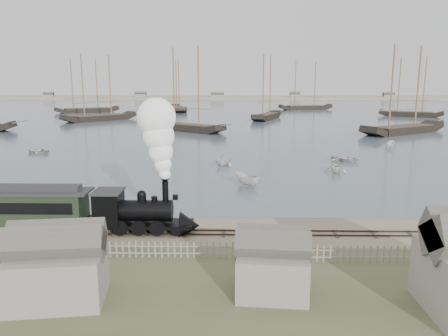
{
  "coord_description": "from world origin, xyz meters",
  "views": [
    {
      "loc": [
        -0.33,
        -35.43,
        12.12
      ],
      "look_at": [
        -1.15,
        7.41,
        3.5
      ],
      "focal_mm": 35.0,
      "sensor_mm": 36.0,
      "label": 1
    }
  ],
  "objects": [
    {
      "name": "schooner_7",
      "position": [
        -22.1,
        139.42,
        10.06
      ],
      "size": [
        10.61,
        23.83,
        20.0
      ],
      "primitive_type": null,
      "rotation": [
        0.0,
        0.0,
        1.81
      ],
      "color": "black",
      "rests_on": "harbor_water"
    },
    {
      "name": "rowboat_4",
      "position": [
        13.56,
        21.9,
        0.94
      ],
      "size": [
        4.27,
        4.07,
        1.76
      ],
      "primitive_type": "imported",
      "rotation": [
        0.0,
        0.0,
        5.82
      ],
      "color": "silver",
      "rests_on": "harbor_water"
    },
    {
      "name": "rowboat_6",
      "position": [
        -33.34,
        36.7,
        0.51
      ],
      "size": [
        4.5,
        5.19,
        0.9
      ],
      "primitive_type": "imported",
      "rotation": [
        0.0,
        0.0,
        4.33
      ],
      "color": "silver",
      "rests_on": "harbor_water"
    },
    {
      "name": "picket_fence_west",
      "position": [
        -6.5,
        -7.0,
        0.0
      ],
      "size": [
        19.0,
        0.1,
        1.2
      ],
      "primitive_type": null,
      "color": "gray",
      "rests_on": "ground"
    },
    {
      "name": "passenger_coach",
      "position": [
        -18.7,
        -2.0,
        2.15
      ],
      "size": [
        14.04,
        2.71,
        3.41
      ],
      "color": "black",
      "rests_on": "ground"
    },
    {
      "name": "schooner_4",
      "position": [
        39.38,
        66.4,
        10.06
      ],
      "size": [
        23.96,
        18.69,
        20.0
      ],
      "primitive_type": null,
      "rotation": [
        0.0,
        0.0,
        0.59
      ],
      "color": "black",
      "rests_on": "harbor_water"
    },
    {
      "name": "beached_dinghy",
      "position": [
        -7.21,
        -0.11,
        0.42
      ],
      "size": [
        3.53,
        4.48,
        0.84
      ],
      "primitive_type": "imported",
      "rotation": [
        0.0,
        0.0,
        1.74
      ],
      "color": "silver",
      "rests_on": "ground"
    },
    {
      "name": "shed_mid",
      "position": [
        2.0,
        -12.0,
        0.0
      ],
      "size": [
        4.0,
        3.5,
        3.6
      ],
      "primitive_type": null,
      "color": "gray",
      "rests_on": "ground"
    },
    {
      "name": "ground",
      "position": [
        0.0,
        0.0,
        0.0
      ],
      "size": [
        600.0,
        600.0,
        0.0
      ],
      "primitive_type": "plane",
      "color": "gray",
      "rests_on": "ground"
    },
    {
      "name": "harbor_water",
      "position": [
        0.0,
        170.0,
        0.03
      ],
      "size": [
        600.0,
        336.0,
        0.06
      ],
      "primitive_type": "cube",
      "color": "#455862",
      "rests_on": "ground"
    },
    {
      "name": "schooner_5",
      "position": [
        59.9,
        113.71,
        10.06
      ],
      "size": [
        20.29,
        13.08,
        20.0
      ],
      "primitive_type": null,
      "rotation": [
        0.0,
        0.0,
        -0.45
      ],
      "color": "black",
      "rests_on": "harbor_water"
    },
    {
      "name": "schooner_3",
      "position": [
        10.49,
        102.98,
        10.06
      ],
      "size": [
        11.59,
        20.96,
        20.0
      ],
      "primitive_type": null,
      "rotation": [
        0.0,
        0.0,
        1.22
      ],
      "color": "black",
      "rests_on": "harbor_water"
    },
    {
      "name": "locomotive",
      "position": [
        -6.44,
        -2.0,
        4.81
      ],
      "size": [
        8.39,
        3.13,
        10.46
      ],
      "color": "black",
      "rests_on": "ground"
    },
    {
      "name": "rowboat_5",
      "position": [
        27.93,
        42.59,
        0.76
      ],
      "size": [
        3.75,
        3.28,
        1.41
      ],
      "primitive_type": "imported",
      "rotation": [
        0.0,
        0.0,
        2.5
      ],
      "color": "silver",
      "rests_on": "harbor_water"
    },
    {
      "name": "shed_left",
      "position": [
        -10.0,
        -13.0,
        0.0
      ],
      "size": [
        5.0,
        4.0,
        4.1
      ],
      "primitive_type": null,
      "color": "gray",
      "rests_on": "ground"
    },
    {
      "name": "schooner_6",
      "position": [
        -55.81,
        131.2,
        10.06
      ],
      "size": [
        23.2,
        16.19,
        20.0
      ],
      "primitive_type": null,
      "rotation": [
        0.0,
        0.0,
        0.51
      ],
      "color": "black",
      "rests_on": "harbor_water"
    },
    {
      "name": "schooner_2",
      "position": [
        -11.1,
        69.55,
        10.06
      ],
      "size": [
        19.45,
        16.19,
        20.0
      ],
      "primitive_type": null,
      "rotation": [
        0.0,
        0.0,
        -0.64
      ],
      "color": "black",
      "rests_on": "harbor_water"
    },
    {
      "name": "far_spit",
      "position": [
        0.0,
        250.0,
        0.0
      ],
      "size": [
        500.0,
        20.0,
        1.8
      ],
      "primitive_type": "cube",
      "color": "tan",
      "rests_on": "ground"
    },
    {
      "name": "rail_track",
      "position": [
        0.0,
        -2.0,
        0.04
      ],
      "size": [
        120.0,
        1.8,
        0.16
      ],
      "color": "#31231B",
      "rests_on": "ground"
    },
    {
      "name": "schooner_8",
      "position": [
        30.26,
        149.28,
        10.06
      ],
      "size": [
        22.97,
        9.72,
        20.0
      ],
      "primitive_type": null,
      "rotation": [
        0.0,
        0.0,
        0.21
      ],
      "color": "black",
      "rests_on": "harbor_water"
    },
    {
      "name": "rowboat_3",
      "position": [
        16.88,
        30.03,
        0.52
      ],
      "size": [
        5.21,
        5.39,
        0.91
      ],
      "primitive_type": "imported",
      "rotation": [
        0.0,
        0.0,
        0.88
      ],
      "color": "silver",
      "rests_on": "harbor_water"
    },
    {
      "name": "rowboat_2",
      "position": [
        1.38,
        13.87,
        0.83
      ],
      "size": [
        4.04,
        3.64,
        1.53
      ],
      "primitive_type": "imported",
      "rotation": [
        0.0,
        0.0,
        3.81
      ],
      "color": "silver",
      "rests_on": "harbor_water"
    },
    {
      "name": "picket_fence_east",
      "position": [
        12.5,
        -7.5,
        0.0
      ],
      "size": [
        15.0,
        0.1,
        1.2
      ],
      "primitive_type": null,
      "color": "gray",
      "rests_on": "ground"
    },
    {
      "name": "schooner_1",
      "position": [
        -40.82,
        97.3,
        10.06
      ],
      "size": [
        20.03,
        21.29,
        20.0
      ],
      "primitive_type": null,
      "rotation": [
        0.0,
        0.0,
        0.83
      ],
      "color": "black",
      "rests_on": "harbor_water"
    },
    {
      "name": "rowboat_1",
      "position": [
        -1.56,
        26.36,
        0.91
      ],
      "size": [
        4.24,
        4.24,
        1.7
      ],
      "primitive_type": "imported",
      "rotation": [
        0.0,
        0.0,
        2.34
      ],
      "color": "silver",
      "rests_on": "harbor_water"
    }
  ]
}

